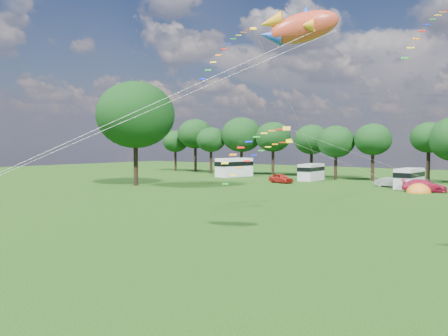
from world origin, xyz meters
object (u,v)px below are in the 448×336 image
Objects in this scene: campervan_b at (311,172)px; tent_orange at (419,193)px; car_c at (424,186)px; car_a at (281,178)px; fish_kite at (298,27)px; car_b at (390,182)px; campervan_c at (409,178)px; campervan_a at (234,167)px; big_tree at (135,115)px.

campervan_b reaches higher than tent_orange.
campervan_b is at bearing 53.79° from car_c.
fish_kite is at bearing -131.49° from car_a.
campervan_b reaches higher than car_b.
fish_kite reaches higher than campervan_c.
campervan_a is (-26.50, 3.21, 1.01)m from car_b.
tent_orange is at bearing 157.82° from car_c.
campervan_c is (15.34, -4.21, 0.01)m from campervan_b.
campervan_c is at bearing -85.89° from campervan_a.
campervan_c is at bearing 30.62° from big_tree.
car_b is at bearing 77.66° from campervan_c.
car_a is 44.87m from fish_kite.
car_c is 0.92× the size of campervan_b.
car_b is 0.67× the size of campervan_b.
campervan_b is 1.72× the size of tent_orange.
campervan_a is (-31.63, 6.85, 0.92)m from car_c.
car_c reaches higher than tent_orange.
big_tree is at bearing 125.09° from fish_kite.
campervan_c is at bearing 76.69° from fish_kite.
campervan_a reaches higher than campervan_b.
campervan_c reaches higher than car_c.
fish_kite reaches higher than car_a.
big_tree is 4.56× the size of tent_orange.
car_a is 6.67m from campervan_b.
campervan_a is at bearing 63.49° from car_c.
car_c is (5.14, -3.64, 0.10)m from car_b.
campervan_b is (1.08, 6.55, 0.66)m from car_a.
campervan_c is 1.71× the size of tent_orange.
car_a is 19.05m from car_c.
fish_kite reaches higher than tent_orange.
car_c is at bearing -76.05° from car_a.
car_b is at bearing 134.74° from tent_orange.
big_tree is 26.51m from campervan_b.
campervan_b is (-12.82, 3.58, 0.70)m from car_b.
campervan_b is (13.65, 21.37, -7.72)m from big_tree.
fish_kite reaches higher than campervan_a.
campervan_c is at bearing -108.43° from campervan_b.
fish_kite is (23.47, -36.81, 10.37)m from car_a.
campervan_a is 1.30× the size of campervan_c.
fish_kite is at bearing -31.39° from big_tree.
car_c is (31.60, 14.14, -8.33)m from big_tree.
big_tree is at bearing -168.29° from campervan_a.
campervan_c is (28.99, 17.16, -7.72)m from big_tree.
car_c is at bearing -115.02° from campervan_b.
campervan_a reaches higher than campervan_c.
car_c is 1.13× the size of fish_kite.
fish_kite reaches higher than car_b.
big_tree is 22.27m from campervan_a.
campervan_b reaches higher than car_c.
campervan_a is at bearing 84.03° from campervan_c.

